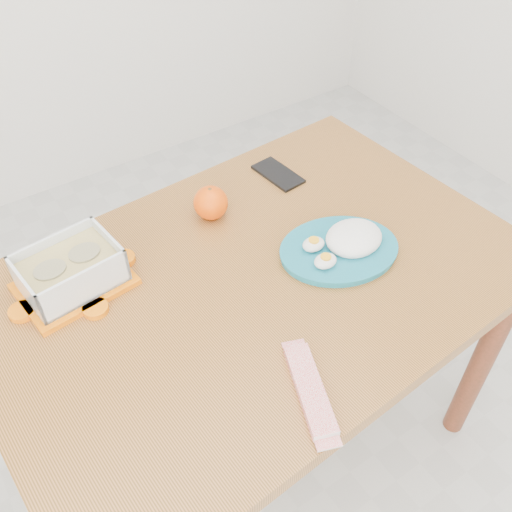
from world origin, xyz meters
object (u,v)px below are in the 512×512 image
dining_table (256,305)px  orange_fruit (211,203)px  smartphone (278,174)px  food_container (71,271)px  rice_plate (344,244)px

dining_table → orange_fruit: size_ratio=14.84×
dining_table → smartphone: size_ratio=8.71×
food_container → orange_fruit: (0.36, 0.04, -0.01)m
dining_table → orange_fruit: 0.27m
orange_fruit → dining_table: bearing=-95.3°
rice_plate → smartphone: (0.05, 0.32, -0.02)m
orange_fruit → smartphone: orange_fruit is taller
dining_table → smartphone: smartphone is taller
dining_table → rice_plate: size_ratio=3.67×
dining_table → food_container: bearing=147.2°
dining_table → rice_plate: (0.21, -0.05, 0.12)m
rice_plate → food_container: bearing=173.0°
rice_plate → smartphone: bearing=98.3°
food_container → smartphone: 0.60m
dining_table → orange_fruit: (0.02, 0.23, 0.14)m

